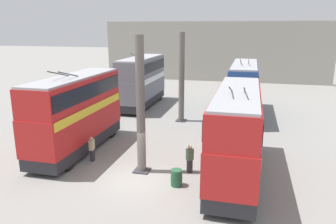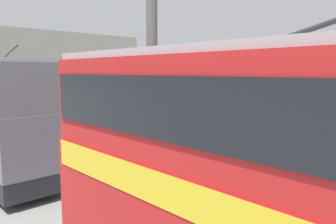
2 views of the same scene
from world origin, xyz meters
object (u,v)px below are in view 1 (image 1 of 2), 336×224
bus_right_far (142,79)px  person_by_left_row (190,158)px  bus_left_far (244,86)px  bus_left_near (236,128)px  oil_drum (176,178)px  bus_right_near (76,109)px  person_by_right_row (92,148)px

bus_right_far → person_by_left_row: size_ratio=5.62×
bus_left_far → person_by_left_row: 14.67m
bus_left_near → person_by_left_row: bus_left_near is taller
bus_left_far → oil_drum: size_ratio=11.26×
bus_right_near → bus_left_far: bearing=-40.7°
person_by_right_row → person_by_left_row: size_ratio=0.95×
bus_right_far → person_by_right_row: (-15.47, -1.80, -2.18)m
person_by_left_row → bus_left_near: bearing=-128.5°
bus_left_far → person_by_right_row: bus_left_far is taller
bus_left_far → bus_right_far: (1.34, 10.86, 0.16)m
bus_right_far → person_by_right_row: bus_right_far is taller
bus_left_near → person_by_right_row: 9.29m
bus_left_near → bus_right_far: 18.86m
bus_right_far → oil_drum: 19.36m
oil_drum → bus_right_near: bearing=66.0°
person_by_left_row → bus_left_far: bearing=-53.6°
bus_right_far → person_by_left_row: bus_right_far is taller
bus_right_near → oil_drum: bus_right_near is taller
bus_left_near → oil_drum: bus_left_near is taller
person_by_right_row → bus_left_far: bearing=54.9°
bus_right_near → bus_right_far: size_ratio=0.97×
oil_drum → person_by_right_row: bearing=71.5°
bus_left_far → oil_drum: 16.60m
bus_left_near → person_by_left_row: 3.28m
person_by_right_row → oil_drum: size_ratio=1.78×
bus_right_near → person_by_right_row: 3.17m
bus_left_near → bus_right_far: (15.42, 10.86, 0.16)m
person_by_left_row → oil_drum: person_by_left_row is taller
bus_right_far → bus_right_near: bearing=-180.0°
bus_right_far → person_by_right_row: 15.72m
person_by_right_row → person_by_left_row: bearing=-3.9°
bus_left_far → bus_right_near: bearing=139.3°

